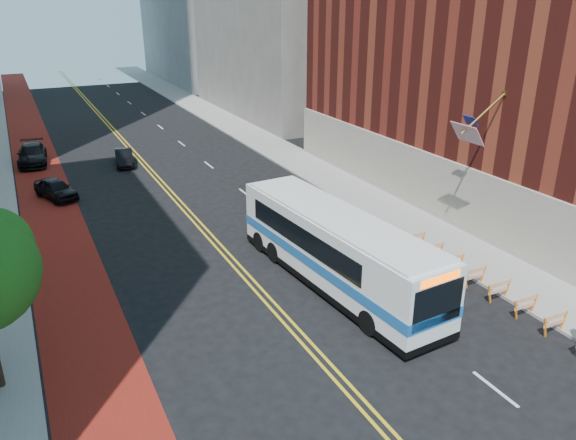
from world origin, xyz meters
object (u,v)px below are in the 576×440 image
(car_c, at_px, (32,154))
(car_a, at_px, (56,189))
(transit_bus, at_px, (335,248))
(car_b, at_px, (124,157))

(car_c, bearing_deg, car_a, -80.26)
(transit_bus, distance_m, car_b, 26.12)
(car_c, bearing_deg, car_b, -24.51)
(car_a, bearing_deg, car_c, 73.78)
(car_b, xyz_separation_m, car_c, (-6.84, 3.81, 0.14))
(car_a, xyz_separation_m, car_c, (-0.90, 10.08, 0.10))
(car_a, bearing_deg, transit_bus, -81.52)
(car_b, height_order, car_c, car_c)
(car_a, height_order, car_c, car_c)
(transit_bus, height_order, car_a, transit_bus)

